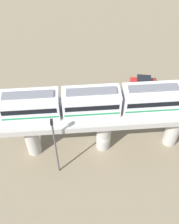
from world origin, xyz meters
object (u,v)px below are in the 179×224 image
object	(u,v)px
signal_post	(55,146)
tree_near_viaduct	(97,103)
train	(91,102)
parked_car_red	(143,82)
parked_car_silver	(52,111)

from	to	relation	value
signal_post	tree_near_viaduct	bearing A→B (deg)	144.92
train	parked_car_red	xyz separation A→B (m)	(-11.98, 9.86, -8.14)
parked_car_silver	signal_post	distance (m)	10.98
parked_car_red	tree_near_viaduct	size ratio (longest dim) A/B	0.79
train	signal_post	distance (m)	6.50
parked_car_silver	tree_near_viaduct	size ratio (longest dim) A/B	0.78
parked_car_red	parked_car_silver	bearing A→B (deg)	-59.33
tree_near_viaduct	signal_post	size ratio (longest dim) A/B	0.57
parked_car_silver	tree_near_viaduct	xyz separation A→B (m)	(1.73, 6.69, 3.03)
train	parked_car_silver	bearing A→B (deg)	-140.19
parked_car_red	tree_near_viaduct	world-z (taller)	tree_near_viaduct
train	tree_near_viaduct	bearing A→B (deg)	164.48
tree_near_viaduct	signal_post	distance (m)	10.07
train	signal_post	world-z (taller)	train
parked_car_silver	signal_post	bearing A→B (deg)	-2.14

